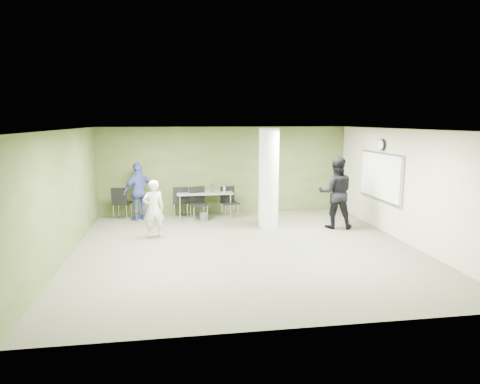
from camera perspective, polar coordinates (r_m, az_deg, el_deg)
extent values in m
plane|color=#50503F|center=(10.22, 0.69, -7.55)|extent=(8.00, 8.00, 0.00)
plane|color=white|center=(9.77, 0.73, 8.36)|extent=(8.00, 8.00, 0.00)
cube|color=#3D5025|center=(13.82, -2.02, 2.88)|extent=(8.00, 2.80, 0.02)
cube|color=#3D5025|center=(10.05, -22.40, -0.35)|extent=(0.02, 8.00, 2.80)
cube|color=beige|center=(11.26, 21.22, 0.71)|extent=(0.02, 8.00, 2.80)
cylinder|color=silver|center=(12.03, 3.84, 1.87)|extent=(0.56, 0.56, 2.80)
cube|color=silver|center=(12.26, 18.19, 2.02)|extent=(0.04, 2.30, 1.30)
cube|color=white|center=(12.25, 18.08, 2.02)|extent=(0.02, 2.20, 1.20)
cylinder|color=black|center=(12.18, 18.39, 5.99)|extent=(0.05, 0.32, 0.32)
cylinder|color=white|center=(12.17, 18.27, 5.99)|extent=(0.02, 0.26, 0.26)
cube|color=gray|center=(13.27, -4.74, -0.09)|extent=(1.71, 0.76, 0.04)
cylinder|color=silver|center=(13.01, -8.00, -2.16)|extent=(0.04, 0.04, 0.77)
cylinder|color=silver|center=(13.13, -1.27, -1.96)|extent=(0.04, 0.04, 0.77)
cylinder|color=silver|center=(13.60, -8.05, -1.65)|extent=(0.04, 0.04, 0.77)
cylinder|color=silver|center=(13.71, -1.61, -1.47)|extent=(0.04, 0.04, 0.77)
cylinder|color=#1A4F23|center=(13.22, -3.70, 0.53)|extent=(0.07, 0.07, 0.25)
cylinder|color=#B2B2B7|center=(13.19, -2.11, 0.37)|extent=(0.06, 0.06, 0.18)
cylinder|color=#4C4C4C|center=(12.98, -4.88, -3.26)|extent=(0.23, 0.23, 0.27)
cube|color=black|center=(13.61, -15.44, -1.45)|extent=(0.61, 0.61, 0.05)
cube|color=black|center=(13.36, -15.84, -0.49)|extent=(0.47, 0.16, 0.49)
cylinder|color=silver|center=(13.78, -14.29, -2.35)|extent=(0.02, 0.02, 0.47)
cylinder|color=silver|center=(13.93, -15.88, -2.30)|extent=(0.02, 0.02, 0.47)
cylinder|color=silver|center=(13.40, -14.88, -2.71)|extent=(0.02, 0.02, 0.47)
cylinder|color=silver|center=(13.55, -16.51, -2.65)|extent=(0.02, 0.02, 0.47)
cube|color=black|center=(13.52, -7.90, -1.31)|extent=(0.49, 0.49, 0.05)
cube|color=black|center=(13.25, -7.91, -0.36)|extent=(0.47, 0.04, 0.48)
cylinder|color=silver|center=(13.77, -7.05, -2.15)|extent=(0.02, 0.02, 0.46)
cylinder|color=silver|center=(13.77, -8.73, -2.19)|extent=(0.02, 0.02, 0.46)
cylinder|color=silver|center=(13.37, -7.00, -2.50)|extent=(0.02, 0.02, 0.46)
cylinder|color=silver|center=(13.37, -8.73, -2.54)|extent=(0.02, 0.02, 0.46)
cube|color=black|center=(12.99, -5.51, -1.65)|extent=(0.59, 0.59, 0.05)
cube|color=black|center=(13.16, -5.78, -0.31)|extent=(0.48, 0.14, 0.49)
cylinder|color=silver|center=(12.79, -6.15, -3.01)|extent=(0.02, 0.02, 0.47)
cylinder|color=silver|center=(12.90, -4.36, -2.88)|extent=(0.02, 0.02, 0.47)
cylinder|color=silver|center=(13.19, -6.59, -2.64)|extent=(0.02, 0.02, 0.47)
cylinder|color=silver|center=(13.29, -4.85, -2.52)|extent=(0.02, 0.02, 0.47)
cube|color=black|center=(13.28, -1.37, -1.46)|extent=(0.57, 0.57, 0.05)
cube|color=black|center=(13.43, -1.69, -0.20)|extent=(0.46, 0.14, 0.47)
cylinder|color=silver|center=(13.08, -1.89, -2.73)|extent=(0.02, 0.02, 0.45)
cylinder|color=silver|center=(13.21, -0.26, -2.60)|extent=(0.02, 0.02, 0.45)
cylinder|color=silver|center=(13.44, -2.45, -2.39)|extent=(0.02, 0.02, 0.45)
cylinder|color=silver|center=(13.57, -0.86, -2.27)|extent=(0.02, 0.02, 0.45)
imported|color=silver|center=(11.27, -11.45, -2.19)|extent=(0.61, 0.47, 1.50)
imported|color=black|center=(12.24, 12.65, -0.08)|extent=(1.12, 0.96, 2.01)
imported|color=#3A4691|center=(13.25, -13.31, 0.07)|extent=(1.09, 0.94, 1.76)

